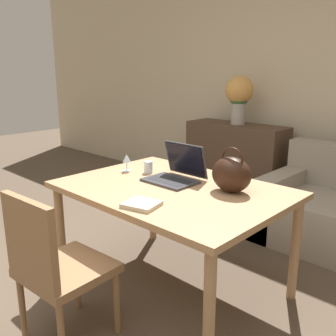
{
  "coord_description": "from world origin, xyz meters",
  "views": [
    {
      "loc": [
        1.61,
        -0.96,
        1.48
      ],
      "look_at": [
        -0.02,
        0.75,
        0.86
      ],
      "focal_mm": 40.0,
      "sensor_mm": 36.0,
      "label": 1
    }
  ],
  "objects_px": {
    "flower_vase": "(239,94)",
    "chair": "(54,264)",
    "laptop": "(177,171)",
    "wine_glass": "(127,160)",
    "drinking_glass": "(148,167)",
    "handbag": "(231,174)"
  },
  "relations": [
    {
      "from": "laptop",
      "to": "wine_glass",
      "type": "xyz_separation_m",
      "value": [
        -0.43,
        -0.09,
        0.02
      ]
    },
    {
      "from": "wine_glass",
      "to": "handbag",
      "type": "distance_m",
      "value": 0.85
    },
    {
      "from": "wine_glass",
      "to": "handbag",
      "type": "height_order",
      "value": "handbag"
    },
    {
      "from": "laptop",
      "to": "handbag",
      "type": "relative_size",
      "value": 1.23
    },
    {
      "from": "laptop",
      "to": "handbag",
      "type": "distance_m",
      "value": 0.42
    },
    {
      "from": "chair",
      "to": "laptop",
      "type": "height_order",
      "value": "laptop"
    },
    {
      "from": "laptop",
      "to": "wine_glass",
      "type": "height_order",
      "value": "laptop"
    },
    {
      "from": "flower_vase",
      "to": "wine_glass",
      "type": "bearing_deg",
      "value": -84.17
    },
    {
      "from": "handbag",
      "to": "flower_vase",
      "type": "xyz_separation_m",
      "value": [
        -1.02,
        1.63,
        0.36
      ]
    },
    {
      "from": "wine_glass",
      "to": "handbag",
      "type": "xyz_separation_m",
      "value": [
        0.84,
        0.13,
        0.02
      ]
    },
    {
      "from": "chair",
      "to": "flower_vase",
      "type": "distance_m",
      "value": 2.81
    },
    {
      "from": "drinking_glass",
      "to": "flower_vase",
      "type": "bearing_deg",
      "value": 101.02
    },
    {
      "from": "wine_glass",
      "to": "handbag",
      "type": "relative_size",
      "value": 0.46
    },
    {
      "from": "laptop",
      "to": "handbag",
      "type": "xyz_separation_m",
      "value": [
        0.41,
        0.04,
        0.05
      ]
    },
    {
      "from": "flower_vase",
      "to": "chair",
      "type": "bearing_deg",
      "value": -76.95
    },
    {
      "from": "chair",
      "to": "drinking_glass",
      "type": "height_order",
      "value": "chair"
    },
    {
      "from": "drinking_glass",
      "to": "wine_glass",
      "type": "height_order",
      "value": "wine_glass"
    },
    {
      "from": "handbag",
      "to": "laptop",
      "type": "bearing_deg",
      "value": -173.99
    },
    {
      "from": "drinking_glass",
      "to": "flower_vase",
      "type": "relative_size",
      "value": 0.16
    },
    {
      "from": "wine_glass",
      "to": "flower_vase",
      "type": "distance_m",
      "value": 1.81
    },
    {
      "from": "laptop",
      "to": "wine_glass",
      "type": "bearing_deg",
      "value": -168.07
    },
    {
      "from": "chair",
      "to": "drinking_glass",
      "type": "bearing_deg",
      "value": 102.78
    }
  ]
}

